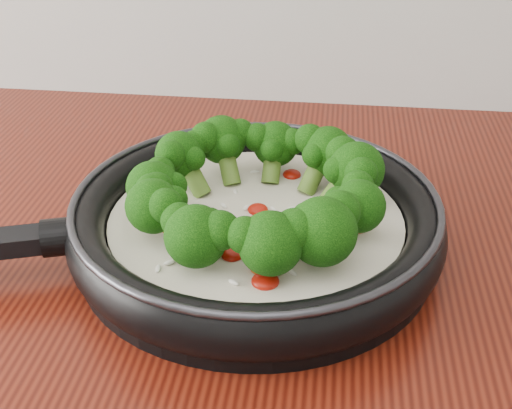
# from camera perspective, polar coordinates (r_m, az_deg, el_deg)

# --- Properties ---
(skillet) EXTENTS (0.58, 0.45, 0.10)m
(skillet) POSITION_cam_1_polar(r_m,az_deg,el_deg) (0.63, -0.19, -1.02)
(skillet) COLOR black
(skillet) RESTS_ON counter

